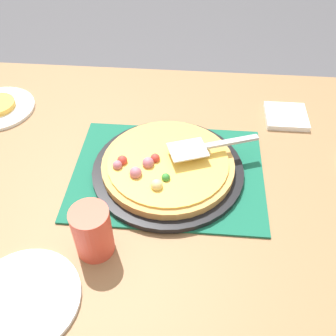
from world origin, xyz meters
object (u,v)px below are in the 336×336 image
Objects in this scene: pizza at (167,165)px; pizza_server at (206,146)px; plate_side at (23,299)px; cup_far at (92,232)px; napkin_stack at (286,116)px; pizza_pan at (168,170)px.

pizza is 0.11m from pizza_server.
cup_far is at bearing -131.45° from plate_side.
cup_far is (-0.11, -0.13, 0.06)m from plate_side.
plate_side is at bearing 48.55° from cup_far.
pizza_server reaches higher than napkin_stack.
plate_side is 0.53m from pizza_server.
plate_side is at bearing 55.80° from pizza.
pizza_pan is 3.17× the size of cup_far.
pizza reaches higher than pizza_pan.
pizza_pan reaches higher than napkin_stack.
cup_far reaches higher than napkin_stack.
plate_side is (0.25, 0.36, -0.03)m from pizza.
pizza_pan is 0.44m from plate_side.
pizza is 0.27m from cup_far.
napkin_stack is (-0.46, -0.49, -0.05)m from cup_far.
cup_far is (0.13, 0.23, 0.03)m from pizza.
plate_side is 1.83× the size of cup_far.
pizza_pan is 0.02m from pizza.
pizza_server is (-0.34, -0.40, 0.07)m from plate_side.
pizza_pan is 1.15× the size of pizza.
pizza_pan is at bearing -124.29° from plate_side.
plate_side is at bearing 55.71° from pizza_pan.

